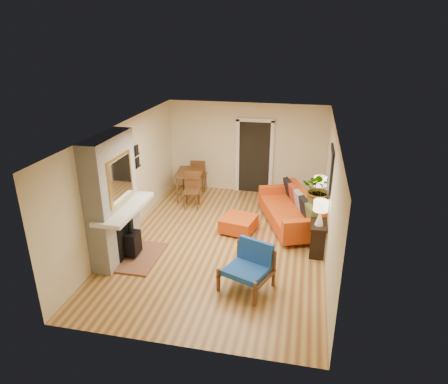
{
  "coord_description": "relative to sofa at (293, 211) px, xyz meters",
  "views": [
    {
      "loc": [
        1.69,
        -7.72,
        4.44
      ],
      "look_at": [
        0.0,
        0.2,
        1.15
      ],
      "focal_mm": 32.0,
      "sensor_mm": 36.0,
      "label": 1
    }
  ],
  "objects": [
    {
      "name": "fireplace",
      "position": [
        -3.49,
        -2.2,
        0.85
      ],
      "size": [
        1.09,
        1.68,
        2.6
      ],
      "color": "white",
      "rests_on": "ground"
    },
    {
      "name": "sofa",
      "position": [
        0.0,
        0.0,
        0.0
      ],
      "size": [
        1.72,
        2.47,
        0.89
      ],
      "color": "silver",
      "rests_on": "ground"
    },
    {
      "name": "lamp_far",
      "position": [
        0.58,
        0.12,
        0.67
      ],
      "size": [
        0.3,
        0.3,
        0.54
      ],
      "color": "white",
      "rests_on": "console_table"
    },
    {
      "name": "dining_table",
      "position": [
        -2.85,
        1.19,
        0.23
      ],
      "size": [
        0.89,
        1.81,
        0.96
      ],
      "color": "brown",
      "rests_on": "ground"
    },
    {
      "name": "blue_chair",
      "position": [
        -0.65,
        -2.67,
        0.07
      ],
      "size": [
        1.05,
        1.04,
        0.85
      ],
      "color": "brown",
      "rests_on": "ground"
    },
    {
      "name": "lamp_near",
      "position": [
        0.58,
        -1.31,
        0.67
      ],
      "size": [
        0.3,
        0.3,
        0.54
      ],
      "color": "white",
      "rests_on": "console_table"
    },
    {
      "name": "ottoman",
      "position": [
        -1.22,
        -0.61,
        -0.17
      ],
      "size": [
        0.88,
        0.88,
        0.38
      ],
      "color": "silver",
      "rests_on": "ground"
    },
    {
      "name": "houseplant",
      "position": [
        0.57,
        -0.43,
        0.77
      ],
      "size": [
        0.81,
        0.71,
        0.88
      ],
      "primitive_type": "imported",
      "rotation": [
        0.0,
        0.0,
        0.04
      ],
      "color": "#1E5919",
      "rests_on": "console_table"
    },
    {
      "name": "room_shell",
      "position": [
        -0.88,
        1.44,
        0.85
      ],
      "size": [
        6.5,
        6.5,
        6.5
      ],
      "color": "tan",
      "rests_on": "ground"
    },
    {
      "name": "console_table",
      "position": [
        0.58,
        -0.64,
        0.18
      ],
      "size": [
        0.34,
        1.85,
        0.72
      ],
      "color": "black",
      "rests_on": "ground"
    }
  ]
}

